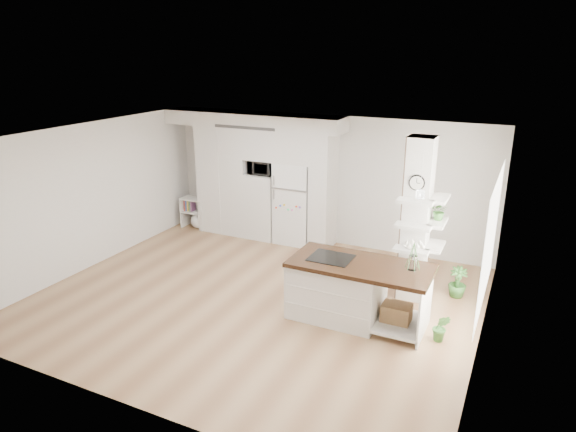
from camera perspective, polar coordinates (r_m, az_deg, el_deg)
name	(u,v)px	position (r m, az deg, el deg)	size (l,w,h in m)	color
floor	(256,298)	(8.69, -3.55, -9.12)	(7.00, 6.00, 0.01)	#A58059
room	(254,191)	(8.01, -3.81, 2.75)	(7.04, 6.04, 2.72)	white
cabinet_wall	(256,169)	(11.04, -3.55, 5.22)	(4.00, 0.71, 2.70)	white
refrigerator	(295,203)	(10.81, 0.83, 1.50)	(0.78, 0.69, 1.75)	white
column	(420,222)	(8.40, 14.50, -0.66)	(0.69, 0.90, 2.70)	silver
window	(490,241)	(7.45, 21.57, -2.62)	(2.40, 2.40, 0.00)	white
pendant_light	(362,185)	(7.42, 8.28, 3.46)	(0.12, 0.12, 0.10)	white
kitchen_island	(344,288)	(7.95, 6.27, -7.96)	(2.11, 1.00, 1.52)	white
bookshelf	(196,215)	(12.02, -10.20, 0.12)	(0.60, 0.35, 0.71)	white
floor_plant_a	(441,328)	(7.73, 16.64, -11.80)	(0.24, 0.19, 0.43)	#346A2A
floor_plant_b	(458,282)	(9.08, 18.33, -6.98)	(0.29, 0.29, 0.52)	#346A2A
microwave	(262,167)	(10.91, -2.87, 5.41)	(0.54, 0.37, 0.30)	#2D2D2D
shelf_plant	(440,211)	(8.47, 16.49, 0.55)	(0.27, 0.23, 0.30)	#346A2A
decor_bowl	(410,247)	(8.32, 13.45, -3.34)	(0.22, 0.22, 0.05)	white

